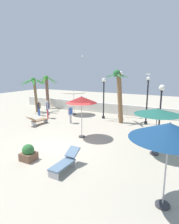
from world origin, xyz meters
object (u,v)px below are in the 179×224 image
(patio_umbrella_1, at_px, (82,100))
(lounge_chair_1, at_px, (65,161))
(patio_umbrella_0, at_px, (157,112))
(lamp_post_1, at_px, (147,98))
(guest_0, at_px, (39,107))
(seagull_0, at_px, (83,56))
(palm_tree_1, at_px, (119,90))
(lamp_post_3, at_px, (120,89))
(patio_umbrella_4, at_px, (74,94))
(palm_tree_0, at_px, (47,88))
(palm_tree_3, at_px, (35,89))
(patio_umbrella_2, at_px, (169,131))
(seagull_1, at_px, (148,74))
(planter, at_px, (28,153))
(lamp_post_2, at_px, (104,93))
(guest_1, at_px, (47,107))
(lamp_post_0, at_px, (161,100))
(lounge_chair_0, at_px, (37,120))
(guest_2, at_px, (70,113))

(patio_umbrella_1, bearing_deg, lounge_chair_1, -68.93)
(patio_umbrella_0, height_order, lamp_post_1, lamp_post_1)
(guest_0, distance_m, seagull_0, 6.82)
(patio_umbrella_0, relative_size, lamp_post_1, 0.65)
(patio_umbrella_0, bearing_deg, palm_tree_1, 127.33)
(lamp_post_1, relative_size, lamp_post_3, 0.90)
(patio_umbrella_0, bearing_deg, lounge_chair_1, -131.67)
(patio_umbrella_1, bearing_deg, patio_umbrella_4, 127.35)
(palm_tree_0, bearing_deg, palm_tree_3, -80.96)
(patio_umbrella_2, relative_size, seagull_1, 2.61)
(guest_0, xyz_separation_m, seagull_0, (4.67, 0.96, 4.87))
(patio_umbrella_4, bearing_deg, lounge_chair_1, -58.87)
(palm_tree_3, bearing_deg, seagull_0, -1.95)
(patio_umbrella_0, relative_size, planter, 3.06)
(palm_tree_1, relative_size, planter, 5.43)
(patio_umbrella_2, height_order, lamp_post_2, lamp_post_2)
(palm_tree_3, xyz_separation_m, lounge_chair_1, (10.40, -8.89, -2.11))
(patio_umbrella_2, distance_m, guest_0, 15.56)
(lamp_post_1, distance_m, guest_1, 9.21)
(planter, bearing_deg, lounge_chair_1, 2.87)
(lamp_post_1, bearing_deg, planter, -110.58)
(lamp_post_2, xyz_separation_m, lamp_post_3, (1.16, 1.31, 0.31))
(palm_tree_3, xyz_separation_m, lamp_post_0, (13.23, -0.86, -0.10))
(patio_umbrella_2, distance_m, lounge_chair_0, 12.37)
(patio_umbrella_1, height_order, planter, patio_umbrella_1)
(patio_umbrella_4, bearing_deg, palm_tree_1, -9.19)
(lamp_post_1, relative_size, seagull_1, 3.56)
(guest_0, relative_size, seagull_1, 1.35)
(patio_umbrella_2, xyz_separation_m, seagull_1, (-3.01, 10.93, 1.56))
(lounge_chair_0, distance_m, guest_1, 2.42)
(lamp_post_3, height_order, lounge_chair_1, lamp_post_3)
(palm_tree_3, xyz_separation_m, seagull_1, (11.69, 1.60, 1.68))
(seagull_0, bearing_deg, guest_0, -168.41)
(palm_tree_3, height_order, guest_1, palm_tree_3)
(lamp_post_1, bearing_deg, seagull_1, 104.85)
(guest_1, relative_size, seagull_0, 1.65)
(palm_tree_1, relative_size, guest_2, 2.95)
(lamp_post_2, relative_size, seagull_0, 3.69)
(lounge_chair_1, distance_m, seagull_1, 11.23)
(seagull_1, xyz_separation_m, planter, (-3.51, -10.60, -3.81))
(palm_tree_0, bearing_deg, planter, -53.14)
(lounge_chair_1, distance_m, seagull_0, 11.03)
(palm_tree_0, distance_m, palm_tree_3, 2.45)
(guest_0, distance_m, seagull_1, 10.99)
(lounge_chair_0, xyz_separation_m, planter, (4.32, -5.19, -0.02))
(patio_umbrella_4, xyz_separation_m, guest_2, (1.62, -3.05, -1.22))
(guest_0, height_order, guest_1, guest_1)
(lamp_post_3, relative_size, seagull_1, 3.97)
(palm_tree_1, height_order, lamp_post_3, palm_tree_1)
(lamp_post_1, xyz_separation_m, guest_2, (-5.85, -2.92, -1.30))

